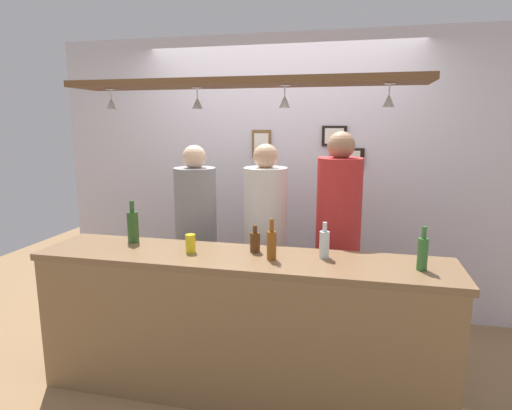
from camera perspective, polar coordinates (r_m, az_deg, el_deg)
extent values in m
plane|color=olive|center=(3.49, -0.40, -20.21)|extent=(8.00, 8.00, 0.00)
cube|color=silver|center=(4.10, 3.19, 3.82)|extent=(4.40, 0.06, 2.60)
cube|color=brown|center=(2.79, -2.12, -7.21)|extent=(2.70, 0.55, 0.04)
cube|color=olive|center=(2.76, -3.52, -18.35)|extent=(2.65, 0.04, 0.91)
cube|color=brown|center=(2.71, -2.00, 15.96)|extent=(2.20, 0.36, 0.04)
cylinder|color=silver|center=(3.05, -18.78, 14.37)|extent=(0.06, 0.06, 0.00)
cylinder|color=silver|center=(3.05, -18.74, 13.86)|extent=(0.01, 0.01, 0.06)
cone|color=silver|center=(3.05, -18.67, 12.64)|extent=(0.07, 0.07, 0.08)
cylinder|color=silver|center=(2.81, -7.85, 15.19)|extent=(0.06, 0.06, 0.00)
cylinder|color=silver|center=(2.81, -7.84, 14.63)|extent=(0.01, 0.01, 0.06)
cone|color=silver|center=(2.81, -7.80, 13.30)|extent=(0.07, 0.07, 0.08)
cylinder|color=silver|center=(2.61, 3.85, 15.60)|extent=(0.06, 0.06, 0.00)
cylinder|color=silver|center=(2.61, 3.84, 15.00)|extent=(0.01, 0.01, 0.06)
cone|color=silver|center=(2.61, 3.82, 13.58)|extent=(0.07, 0.07, 0.08)
cylinder|color=silver|center=(2.61, 17.36, 15.15)|extent=(0.06, 0.06, 0.00)
cylinder|color=silver|center=(2.61, 17.32, 14.55)|extent=(0.01, 0.01, 0.06)
cone|color=silver|center=(2.61, 17.24, 13.13)|extent=(0.07, 0.07, 0.08)
cube|color=#2D334C|center=(3.75, -7.73, -11.38)|extent=(0.17, 0.18, 0.77)
cylinder|color=gray|center=(3.55, -8.03, -0.49)|extent=(0.34, 0.34, 0.67)
sphere|color=beige|center=(3.49, -8.21, 6.34)|extent=(0.19, 0.19, 0.19)
cube|color=#2D334C|center=(3.60, 1.21, -12.22)|extent=(0.17, 0.18, 0.78)
cylinder|color=white|center=(3.38, 1.26, -0.75)|extent=(0.34, 0.34, 0.68)
sphere|color=tan|center=(3.32, 1.29, 6.49)|extent=(0.19, 0.19, 0.19)
cube|color=#2D334C|center=(3.52, 10.51, -12.51)|extent=(0.17, 0.18, 0.83)
cylinder|color=red|center=(3.30, 10.97, -0.06)|extent=(0.34, 0.34, 0.72)
sphere|color=#9E7556|center=(3.25, 11.26, 7.80)|extent=(0.21, 0.21, 0.21)
cylinder|color=brown|center=(2.68, 2.09, -5.42)|extent=(0.06, 0.06, 0.18)
cylinder|color=brown|center=(2.65, 2.10, -2.72)|extent=(0.03, 0.03, 0.08)
cylinder|color=#512D14|center=(2.85, -0.13, -4.98)|extent=(0.07, 0.07, 0.13)
cylinder|color=#512D14|center=(2.82, -0.13, -3.22)|extent=(0.03, 0.03, 0.05)
cylinder|color=#336B2D|center=(2.68, 21.27, -6.12)|extent=(0.06, 0.06, 0.19)
cylinder|color=#336B2D|center=(2.64, 21.46, -3.41)|extent=(0.03, 0.03, 0.07)
cylinder|color=#2D5623|center=(3.19, -16.05, -2.83)|extent=(0.08, 0.08, 0.22)
cylinder|color=#2D5623|center=(3.16, -16.19, -0.19)|extent=(0.03, 0.03, 0.08)
cylinder|color=silver|center=(2.76, 9.07, -5.22)|extent=(0.06, 0.06, 0.17)
cylinder|color=silver|center=(2.73, 9.14, -2.90)|extent=(0.03, 0.03, 0.06)
cylinder|color=yellow|center=(2.87, -8.70, -5.07)|extent=(0.07, 0.07, 0.12)
cube|color=black|center=(3.98, 12.03, 6.12)|extent=(0.30, 0.02, 0.18)
cube|color=white|center=(3.97, 12.02, 6.10)|extent=(0.23, 0.01, 0.14)
cube|color=brown|center=(4.06, 0.74, 8.12)|extent=(0.18, 0.02, 0.26)
cube|color=white|center=(4.05, 0.70, 8.11)|extent=(0.14, 0.01, 0.20)
cube|color=black|center=(3.97, 10.37, 9.03)|extent=(0.22, 0.02, 0.18)
cube|color=white|center=(3.96, 10.36, 9.02)|extent=(0.17, 0.01, 0.14)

